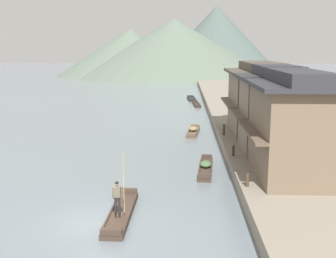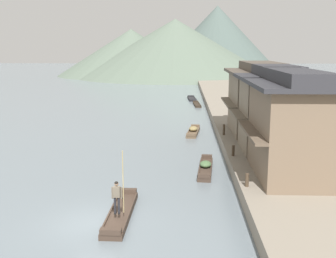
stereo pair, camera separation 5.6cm
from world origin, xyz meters
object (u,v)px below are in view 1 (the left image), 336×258
(boat_moored_second, at_px, (193,131))
(house_waterfront_nearest, at_px, (294,125))
(boatman_person, at_px, (118,193))
(mooring_post_dock_near, at_px, (247,180))
(boat_foreground_poled, at_px, (121,213))
(boat_moored_far, at_px, (206,168))
(house_waterfront_tall, at_px, (260,98))
(mooring_post_dock_far, at_px, (224,130))
(house_waterfront_second, at_px, (275,109))
(boat_moored_third, at_px, (192,99))
(mooring_post_dock_mid, at_px, (233,151))
(boat_moored_nearest, at_px, (197,105))

(boat_moored_second, bearing_deg, house_waterfront_nearest, -71.26)
(boatman_person, distance_m, mooring_post_dock_near, 7.30)
(boat_foreground_poled, bearing_deg, boat_moored_far, 59.85)
(boat_foreground_poled, bearing_deg, house_waterfront_tall, 60.80)
(boatman_person, relative_size, mooring_post_dock_far, 3.34)
(house_waterfront_nearest, relative_size, house_waterfront_second, 1.25)
(boat_foreground_poled, relative_size, mooring_post_dock_near, 7.60)
(mooring_post_dock_far, bearing_deg, boat_moored_far, -103.57)
(house_waterfront_nearest, relative_size, mooring_post_dock_near, 10.60)
(boat_moored_third, distance_m, boat_moored_far, 39.25)
(mooring_post_dock_mid, bearing_deg, mooring_post_dock_near, -90.00)
(house_waterfront_second, height_order, house_waterfront_tall, same)
(boat_moored_third, height_order, house_waterfront_nearest, house_waterfront_nearest)
(boat_foreground_poled, height_order, house_waterfront_tall, house_waterfront_tall)
(boat_moored_far, bearing_deg, boat_moored_second, 92.65)
(mooring_post_dock_mid, relative_size, mooring_post_dock_far, 0.81)
(boat_moored_second, xyz_separation_m, boat_moored_far, (0.58, -12.49, 0.00))
(boat_moored_second, bearing_deg, boat_moored_far, -87.35)
(house_waterfront_second, distance_m, mooring_post_dock_near, 9.26)
(house_waterfront_second, xyz_separation_m, mooring_post_dock_near, (-3.12, -8.30, -2.65))
(boat_foreground_poled, distance_m, mooring_post_dock_near, 7.00)
(boatman_person, bearing_deg, house_waterfront_nearest, 30.01)
(boat_moored_third, xyz_separation_m, house_waterfront_tall, (5.41, -29.73, 3.69))
(boat_moored_second, xyz_separation_m, house_waterfront_tall, (5.73, -2.97, 3.58))
(boat_moored_nearest, xyz_separation_m, boat_moored_third, (-0.61, 6.81, -0.00))
(boatman_person, xyz_separation_m, mooring_post_dock_near, (6.50, 3.30, -0.34))
(boat_moored_second, height_order, house_waterfront_second, house_waterfront_second)
(boat_moored_third, xyz_separation_m, mooring_post_dock_near, (2.20, -44.74, 1.06))
(house_waterfront_tall, relative_size, mooring_post_dock_far, 8.73)
(house_waterfront_nearest, bearing_deg, boatman_person, -149.99)
(mooring_post_dock_mid, bearing_deg, mooring_post_dock_far, 90.00)
(boat_moored_nearest, distance_m, boat_moored_third, 6.84)
(boat_moored_second, relative_size, boat_moored_far, 0.98)
(house_waterfront_nearest, distance_m, house_waterfront_second, 6.20)
(house_waterfront_second, height_order, mooring_post_dock_far, house_waterfront_second)
(boat_moored_third, bearing_deg, mooring_post_dock_mid, -86.70)
(boatman_person, distance_m, house_waterfront_second, 15.25)
(boatman_person, height_order, house_waterfront_tall, house_waterfront_tall)
(boat_moored_second, relative_size, boat_moored_third, 0.89)
(boat_moored_far, xyz_separation_m, house_waterfront_nearest, (4.81, -3.38, 3.59))
(boat_moored_second, height_order, mooring_post_dock_near, mooring_post_dock_near)
(boat_moored_second, relative_size, house_waterfront_nearest, 0.64)
(boatman_person, bearing_deg, boat_foreground_poled, 90.56)
(house_waterfront_tall, distance_m, mooring_post_dock_mid, 9.46)
(boat_moored_nearest, height_order, mooring_post_dock_near, mooring_post_dock_near)
(boat_moored_second, bearing_deg, house_waterfront_tall, -27.38)
(boatman_person, relative_size, house_waterfront_second, 0.50)
(boat_moored_second, relative_size, mooring_post_dock_far, 5.43)
(boat_moored_second, height_order, boat_moored_third, boat_moored_second)
(house_waterfront_nearest, distance_m, mooring_post_dock_far, 12.06)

